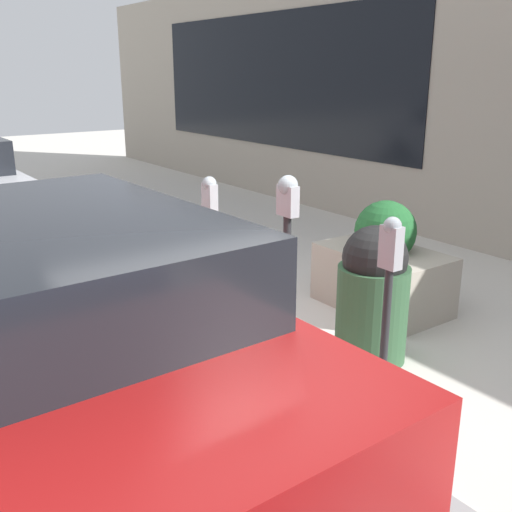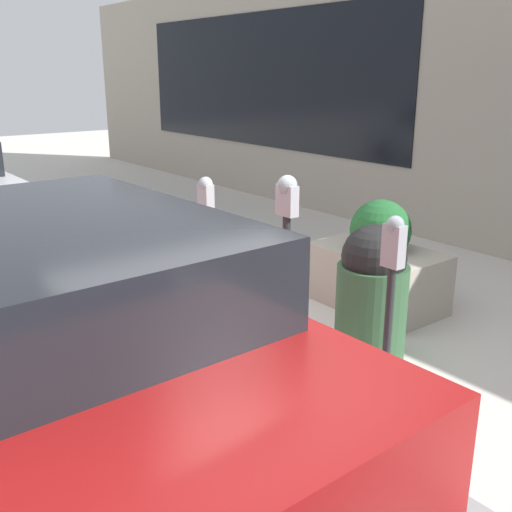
{
  "view_description": "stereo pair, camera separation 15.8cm",
  "coord_description": "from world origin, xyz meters",
  "px_view_note": "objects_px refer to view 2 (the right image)",
  "views": [
    {
      "loc": [
        -3.73,
        2.56,
        2.35
      ],
      "look_at": [
        0.0,
        -0.13,
        0.92
      ],
      "focal_mm": 42.0,
      "sensor_mm": 36.0,
      "label": 1
    },
    {
      "loc": [
        -3.64,
        2.69,
        2.35
      ],
      "look_at": [
        0.0,
        -0.13,
        0.92
      ],
      "focal_mm": 42.0,
      "sensor_mm": 36.0,
      "label": 2
    }
  ],
  "objects_px": {
    "parking_meter_second": "(287,230)",
    "planter_box": "(378,265)",
    "parking_meter_nearest": "(391,278)",
    "trash_bin": "(372,293)",
    "parking_meter_middle": "(207,228)",
    "parked_car_middle": "(56,335)"
  },
  "relations": [
    {
      "from": "parking_meter_second",
      "to": "parking_meter_middle",
      "type": "distance_m",
      "value": 1.15
    },
    {
      "from": "parking_meter_middle",
      "to": "parked_car_middle",
      "type": "xyz_separation_m",
      "value": [
        -1.43,
        2.01,
        -0.05
      ]
    },
    {
      "from": "parking_meter_middle",
      "to": "planter_box",
      "type": "height_order",
      "value": "parking_meter_middle"
    },
    {
      "from": "parking_meter_nearest",
      "to": "trash_bin",
      "type": "relative_size",
      "value": 1.23
    },
    {
      "from": "parking_meter_middle",
      "to": "parked_car_middle",
      "type": "height_order",
      "value": "parked_car_middle"
    },
    {
      "from": "trash_bin",
      "to": "parked_car_middle",
      "type": "bearing_deg",
      "value": 85.17
    },
    {
      "from": "parking_meter_nearest",
      "to": "parked_car_middle",
      "type": "relative_size",
      "value": 0.32
    },
    {
      "from": "parking_meter_second",
      "to": "trash_bin",
      "type": "xyz_separation_m",
      "value": [
        -0.51,
        -0.51,
        -0.52
      ]
    },
    {
      "from": "parking_meter_nearest",
      "to": "planter_box",
      "type": "distance_m",
      "value": 2.01
    },
    {
      "from": "parking_meter_nearest",
      "to": "parking_meter_middle",
      "type": "bearing_deg",
      "value": 1.56
    },
    {
      "from": "parking_meter_second",
      "to": "planter_box",
      "type": "distance_m",
      "value": 1.58
    },
    {
      "from": "planter_box",
      "to": "trash_bin",
      "type": "relative_size",
      "value": 1.11
    },
    {
      "from": "parking_meter_nearest",
      "to": "planter_box",
      "type": "xyz_separation_m",
      "value": [
        1.32,
        -1.42,
        -0.54
      ]
    },
    {
      "from": "planter_box",
      "to": "parking_meter_nearest",
      "type": "bearing_deg",
      "value": 132.92
    },
    {
      "from": "parking_meter_middle",
      "to": "parking_meter_second",
      "type": "bearing_deg",
      "value": -177.59
    },
    {
      "from": "parking_meter_nearest",
      "to": "parking_meter_middle",
      "type": "xyz_separation_m",
      "value": [
        2.23,
        0.06,
        -0.09
      ]
    },
    {
      "from": "parking_meter_second",
      "to": "planter_box",
      "type": "xyz_separation_m",
      "value": [
        0.22,
        -1.43,
        -0.65
      ]
    },
    {
      "from": "parked_car_middle",
      "to": "parking_meter_nearest",
      "type": "bearing_deg",
      "value": -112.48
    },
    {
      "from": "parked_car_middle",
      "to": "planter_box",
      "type": "bearing_deg",
      "value": -82.83
    },
    {
      "from": "parking_meter_nearest",
      "to": "trash_bin",
      "type": "bearing_deg",
      "value": -40.02
    },
    {
      "from": "parking_meter_second",
      "to": "parked_car_middle",
      "type": "bearing_deg",
      "value": 98.14
    },
    {
      "from": "trash_bin",
      "to": "parking_meter_second",
      "type": "bearing_deg",
      "value": 44.86
    }
  ]
}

